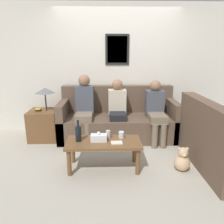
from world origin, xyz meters
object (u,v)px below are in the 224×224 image
Objects in this scene: couch_main at (118,120)px; couch_side at (223,145)px; wine_bottle at (78,133)px; person_middle at (117,108)px; teddy_bear at (182,160)px; coffee_table at (104,145)px; person_left at (84,106)px; drinking_glass at (121,135)px; person_right at (156,109)px.

couch_main is 1.93m from couch_side.
wine_bottle is at bearing -117.20° from couch_main.
teddy_bear is (0.87, -1.22, -0.48)m from person_middle.
person_left is at bearing 108.27° from coffee_table.
drinking_glass is at bearing 9.05° from wine_bottle.
coffee_table is at bearing 90.21° from couch_side.
couch_main is 1.81× the size of person_left.
teddy_bear is (-0.62, -0.11, -0.18)m from couch_side.
couch_side is at bearing -52.92° from person_right.
couch_main is 1.15m from drinking_glass.
person_middle is at bearing 77.00° from coffee_table.
wine_bottle is (-0.64, -1.24, 0.21)m from couch_main.
drinking_glass is at bearing -89.82° from person_middle.
wine_bottle is at bearing 175.43° from teddy_bear.
drinking_glass is (0.62, 0.10, -0.07)m from wine_bottle.
coffee_table is at bearing -133.53° from person_right.
couch_main is at bearing 77.53° from coffee_table.
coffee_table is 1.15m from teddy_bear.
couch_main is at bearing 82.04° from person_middle.
person_right is (0.98, 1.03, 0.26)m from coffee_table.
couch_main is 0.33m from person_middle.
couch_main reaches higher than drinking_glass.
person_left is at bearing 176.39° from person_right.
couch_main is at bearing 161.69° from person_right.
couch_main is 2.12× the size of coffee_table.
couch_main is at bearing 12.76° from person_left.
coffee_table is 1.44m from person_right.
couch_side reaches higher than coffee_table.
person_left is 1.08× the size of person_middle.
person_right is (1.34, -0.08, -0.06)m from person_left.
person_left is 3.48× the size of teddy_bear.
coffee_table is 0.86× the size of person_left.
person_left reaches higher than person_right.
coffee_table is at bearing -71.73° from person_left.
person_left is 0.63m from person_middle.
wine_bottle is 1.10m from person_left.
person_left reaches higher than couch_side.
drinking_glass is (-0.02, -1.14, 0.14)m from couch_main.
drinking_glass is 1.16m from person_right.
person_middle is (0.63, 0.01, -0.04)m from person_left.
coffee_table is at bearing -103.00° from person_middle.
wine_bottle is 0.25× the size of person_left.
wine_bottle is 1.27m from person_middle.
coffee_table is at bearing 175.00° from teddy_bear.
wine_bottle is at bearing -170.95° from drinking_glass.
wine_bottle is at bearing -119.25° from person_middle.
person_right reaches higher than teddy_bear.
person_middle reaches higher than teddy_bear.
wine_bottle is 0.28× the size of person_right.
couch_side is 1.88m from person_middle.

